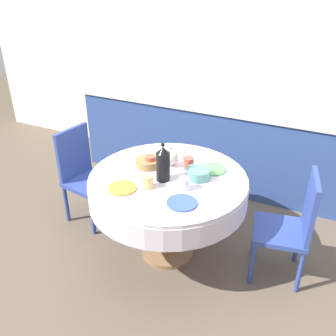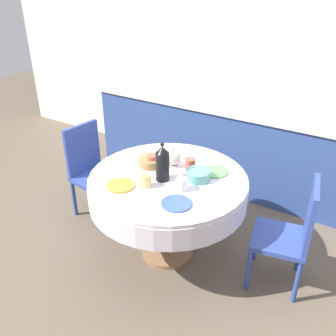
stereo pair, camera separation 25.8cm
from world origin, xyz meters
name	(u,v)px [view 1 (the left image)]	position (x,y,z in m)	size (l,w,h in m)	color
ground_plane	(168,252)	(0.00, 0.00, 0.00)	(12.00, 12.00, 0.00)	brown
wall_back	(237,61)	(0.00, 1.75, 1.30)	(7.00, 0.05, 2.60)	silver
kitchen_counter	(222,142)	(0.00, 1.41, 0.47)	(3.24, 0.64, 0.94)	#2D4784
dining_table	(168,191)	(0.00, 0.00, 0.64)	(1.26, 1.26, 0.77)	olive
chair_left	(292,224)	(0.96, 0.18, 0.50)	(0.47, 0.47, 0.92)	#2D428E
chair_right	(83,172)	(-0.96, 0.15, 0.50)	(0.46, 0.46, 0.92)	#2D428E
plate_near_left	(122,188)	(-0.23, -0.30, 0.77)	(0.22, 0.22, 0.01)	orange
cup_near_left	(148,182)	(-0.07, -0.20, 0.82)	(0.08, 0.08, 0.10)	#DBB766
plate_near_right	(182,203)	(0.24, -0.29, 0.77)	(0.22, 0.22, 0.01)	#3856AD
cup_near_right	(184,184)	(0.19, -0.11, 0.82)	(0.08, 0.08, 0.10)	white
plate_far_left	(148,156)	(-0.30, 0.23, 0.77)	(0.22, 0.22, 0.01)	white
cup_far_left	(150,162)	(-0.20, 0.08, 0.82)	(0.08, 0.08, 0.10)	#CC4C3D
plate_far_right	(213,169)	(0.28, 0.26, 0.77)	(0.22, 0.22, 0.01)	#5BA85B
cup_far_right	(189,163)	(0.09, 0.20, 0.82)	(0.08, 0.08, 0.10)	#CC4C3D
coffee_carafe	(163,164)	(-0.02, -0.05, 0.90)	(0.11, 0.11, 0.31)	black
teapot	(171,157)	(-0.06, 0.18, 0.85)	(0.18, 0.13, 0.18)	silver
bread_basket	(148,162)	(-0.22, 0.09, 0.80)	(0.21, 0.21, 0.06)	olive
fruit_bowl	(198,174)	(0.22, 0.09, 0.81)	(0.19, 0.19, 0.08)	#569993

